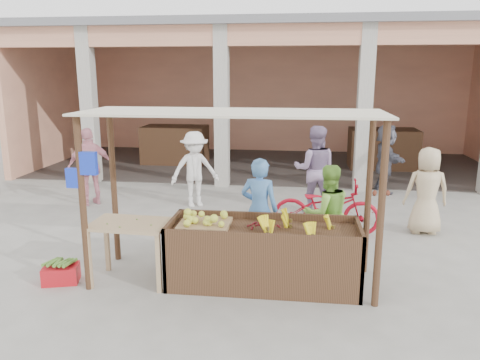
# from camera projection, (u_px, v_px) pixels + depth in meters

# --- Properties ---
(ground) EXTENTS (60.00, 60.00, 0.00)m
(ground) POSITION_uv_depth(u_px,v_px,m) (228.00, 282.00, 6.60)
(ground) COLOR gray
(ground) RESTS_ON ground
(market_building) EXTENTS (14.40, 6.40, 4.20)m
(market_building) POSITION_uv_depth(u_px,v_px,m) (272.00, 78.00, 14.61)
(market_building) COLOR #EFA27D
(market_building) RESTS_ON ground
(fruit_stall) EXTENTS (2.60, 0.95, 0.80)m
(fruit_stall) POSITION_uv_depth(u_px,v_px,m) (264.00, 257.00, 6.45)
(fruit_stall) COLOR #4E321F
(fruit_stall) RESTS_ON ground
(stall_awning) EXTENTS (4.09, 1.35, 2.39)m
(stall_awning) POSITION_uv_depth(u_px,v_px,m) (227.00, 142.00, 6.22)
(stall_awning) COLOR #4E321F
(stall_awning) RESTS_ON ground
(banana_heap) EXTENTS (1.00, 0.55, 0.18)m
(banana_heap) POSITION_uv_depth(u_px,v_px,m) (299.00, 225.00, 6.25)
(banana_heap) COLOR yellow
(banana_heap) RESTS_ON fruit_stall
(melon_tray) EXTENTS (0.70, 0.60, 0.19)m
(melon_tray) POSITION_uv_depth(u_px,v_px,m) (205.00, 220.00, 6.46)
(melon_tray) COLOR #9D7B51
(melon_tray) RESTS_ON fruit_stall
(berry_heap) EXTENTS (0.46, 0.37, 0.15)m
(berry_heap) POSITION_uv_depth(u_px,v_px,m) (264.00, 224.00, 6.35)
(berry_heap) COLOR maroon
(berry_heap) RESTS_ON fruit_stall
(side_table) EXTENTS (1.10, 0.76, 0.86)m
(side_table) POSITION_uv_depth(u_px,v_px,m) (130.00, 232.00, 6.47)
(side_table) COLOR tan
(side_table) RESTS_ON ground
(papaya_pile) EXTENTS (0.78, 0.44, 0.22)m
(papaya_pile) POSITION_uv_depth(u_px,v_px,m) (129.00, 215.00, 6.41)
(papaya_pile) COLOR #4D9731
(papaya_pile) RESTS_ON side_table
(red_crate) EXTENTS (0.55, 0.46, 0.25)m
(red_crate) POSITION_uv_depth(u_px,v_px,m) (61.00, 274.00, 6.56)
(red_crate) COLOR #B4131A
(red_crate) RESTS_ON ground
(plantain_bundle) EXTENTS (0.39, 0.27, 0.08)m
(plantain_bundle) POSITION_uv_depth(u_px,v_px,m) (60.00, 263.00, 6.53)
(plantain_bundle) COLOR #517F2E
(plantain_bundle) RESTS_ON red_crate
(produce_sacks) EXTENTS (0.71, 0.44, 0.54)m
(produce_sacks) POSITION_uv_depth(u_px,v_px,m) (382.00, 185.00, 11.11)
(produce_sacks) COLOR brown
(produce_sacks) RESTS_ON ground
(vendor_blue) EXTENTS (0.73, 0.60, 1.73)m
(vendor_blue) POSITION_uv_depth(u_px,v_px,m) (259.00, 206.00, 7.22)
(vendor_blue) COLOR #4D86CD
(vendor_blue) RESTS_ON ground
(vendor_green) EXTENTS (0.88, 0.66, 1.62)m
(vendor_green) POSITION_uv_depth(u_px,v_px,m) (327.00, 211.00, 7.15)
(vendor_green) COLOR #8BCD4A
(vendor_green) RESTS_ON ground
(motorcycle) EXTENTS (0.76, 2.02, 1.04)m
(motorcycle) POSITION_uv_depth(u_px,v_px,m) (326.00, 206.00, 8.44)
(motorcycle) COLOR #A50C1C
(motorcycle) RESTS_ON ground
(shopper_a) EXTENTS (1.28, 1.03, 1.78)m
(shopper_a) POSITION_uv_depth(u_px,v_px,m) (195.00, 166.00, 10.14)
(shopper_a) COLOR silver
(shopper_a) RESTS_ON ground
(shopper_b) EXTENTS (1.18, 1.15, 1.83)m
(shopper_b) POSITION_uv_depth(u_px,v_px,m) (90.00, 164.00, 10.26)
(shopper_b) COLOR pink
(shopper_b) RESTS_ON ground
(shopper_c) EXTENTS (0.86, 0.57, 1.76)m
(shopper_c) POSITION_uv_depth(u_px,v_px,m) (427.00, 186.00, 8.41)
(shopper_c) COLOR tan
(shopper_c) RESTS_ON ground
(shopper_d) EXTENTS (0.84, 1.69, 1.77)m
(shopper_d) POSITION_uv_depth(u_px,v_px,m) (385.00, 157.00, 11.35)
(shopper_d) COLOR #4F4F5C
(shopper_d) RESTS_ON ground
(shopper_f) EXTENTS (0.99, 0.60, 1.99)m
(shopper_f) POSITION_uv_depth(u_px,v_px,m) (315.00, 165.00, 9.72)
(shopper_f) COLOR gray
(shopper_f) RESTS_ON ground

